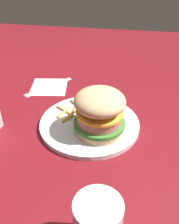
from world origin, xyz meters
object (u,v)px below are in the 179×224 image
Objects in this scene: sandwich at (100,111)px; napkin at (49,87)px; fries_pile at (72,111)px; plate at (89,124)px; fork at (49,86)px.

sandwich is 1.11× the size of napkin.
napkin is (0.14, 0.11, -0.02)m from fries_pile.
fries_pile is at bearing -142.75° from napkin.
plate is 2.41× the size of fries_pile.
napkin is (0.18, 0.16, -0.01)m from plate.
napkin is at bearing 42.13° from plate.
sandwich reaches higher than fork.
sandwich is 1.17× the size of fries_pile.
fries_pile is at bearing 51.37° from sandwich.
plate is 2.27× the size of napkin.
fries_pile is (0.04, 0.05, 0.01)m from plate.
sandwich is at bearing -128.63° from fries_pile.
fries_pile is 0.94× the size of napkin.
sandwich reaches higher than fries_pile.
fries_pile reaches higher than napkin.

